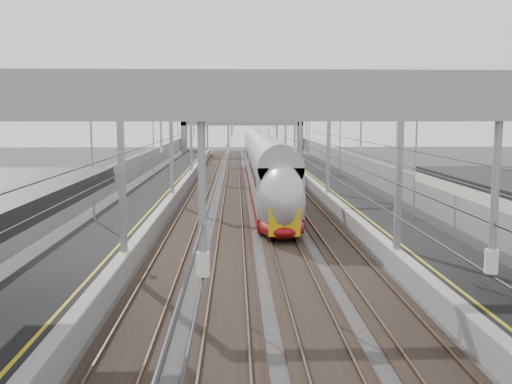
{
  "coord_description": "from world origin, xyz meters",
  "views": [
    {
      "loc": [
        -1.16,
        -3.7,
        7.15
      ],
      "look_at": [
        0.0,
        29.12,
        2.78
      ],
      "focal_mm": 40.0,
      "sensor_mm": 36.0,
      "label": 1
    }
  ],
  "objects": [
    {
      "name": "signal_red_near",
      "position": [
        3.2,
        66.47,
        2.42
      ],
      "size": [
        0.32,
        0.32,
        3.48
      ],
      "color": "black",
      "rests_on": "ground"
    },
    {
      "name": "overbridge",
      "position": [
        0.0,
        100.0,
        5.31
      ],
      "size": [
        22.0,
        2.2,
        6.9
      ],
      "color": "gray",
      "rests_on": "ground"
    },
    {
      "name": "wall_right",
      "position": [
        11.2,
        45.0,
        1.6
      ],
      "size": [
        0.3,
        120.0,
        3.2
      ],
      "primitive_type": "cube",
      "color": "gray",
      "rests_on": "ground"
    },
    {
      "name": "overhead_line",
      "position": [
        0.0,
        51.62,
        6.14
      ],
      "size": [
        13.0,
        140.0,
        6.6
      ],
      "color": "gray",
      "rests_on": "platform_left"
    },
    {
      "name": "tracks",
      "position": [
        0.0,
        45.0,
        0.05
      ],
      "size": [
        11.4,
        140.0,
        0.2
      ],
      "color": "black",
      "rests_on": "ground"
    },
    {
      "name": "signal_green",
      "position": [
        -5.2,
        64.59,
        2.42
      ],
      "size": [
        0.32,
        0.32,
        3.48
      ],
      "color": "black",
      "rests_on": "ground"
    },
    {
      "name": "platform_right",
      "position": [
        8.0,
        45.0,
        0.5
      ],
      "size": [
        4.0,
        120.0,
        1.0
      ],
      "primitive_type": "cube",
      "color": "black",
      "rests_on": "ground"
    },
    {
      "name": "wall_left",
      "position": [
        -11.2,
        45.0,
        1.6
      ],
      "size": [
        0.3,
        120.0,
        3.2
      ],
      "primitive_type": "cube",
      "color": "gray",
      "rests_on": "ground"
    },
    {
      "name": "signal_red_far",
      "position": [
        5.4,
        69.9,
        2.42
      ],
      "size": [
        0.32,
        0.32,
        3.48
      ],
      "color": "black",
      "rests_on": "ground"
    },
    {
      "name": "train",
      "position": [
        1.5,
        50.75,
        2.16
      ],
      "size": [
        2.79,
        50.91,
        4.42
      ],
      "color": "maroon",
      "rests_on": "ground"
    },
    {
      "name": "platform_left",
      "position": [
        -8.0,
        45.0,
        0.5
      ],
      "size": [
        4.0,
        120.0,
        1.0
      ],
      "primitive_type": "cube",
      "color": "black",
      "rests_on": "ground"
    }
  ]
}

